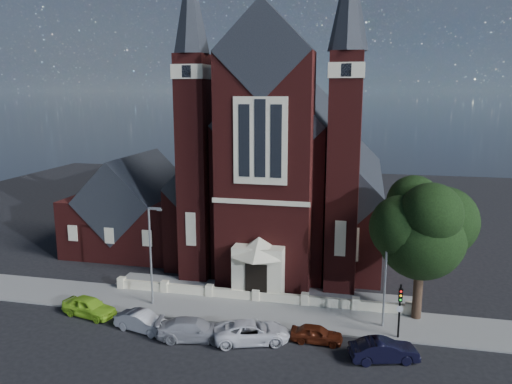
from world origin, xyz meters
TOP-DOWN VIEW (x-y plane):
  - ground at (0.00, 15.00)m, footprint 120.00×120.00m
  - pavement_strip at (0.00, 4.50)m, footprint 60.00×5.00m
  - forecourt_paving at (0.00, 8.50)m, footprint 26.00×3.00m
  - forecourt_wall at (0.00, 6.50)m, footprint 24.00×0.40m
  - church at (-0.00, 22.94)m, footprint 20.01×34.90m
  - parish_hall at (-16.00, 18.00)m, footprint 12.00×12.20m
  - street_tree at (12.60, 5.71)m, footprint 6.40×6.60m
  - street_lamp_left at (-7.91, 4.00)m, footprint 1.16×0.22m
  - street_lamp_right at (10.09, 4.00)m, footprint 1.16×0.22m
  - traffic_signal at (11.00, 2.43)m, footprint 0.28×0.42m
  - car_lime_van at (-11.89, 1.07)m, footprint 4.69×2.71m
  - car_silver_a at (-6.82, -0.27)m, footprint 4.43×2.39m
  - car_silver_b at (-2.83, -0.68)m, footprint 5.36×2.94m
  - car_white_suv at (1.17, -0.10)m, footprint 5.74×3.94m
  - car_dark_red at (5.51, 0.78)m, footprint 3.61×1.51m
  - car_navy at (9.94, -0.70)m, footprint 4.60×2.67m

SIDE VIEW (x-z plane):
  - ground at x=0.00m, z-range 0.00..0.00m
  - pavement_strip at x=0.00m, z-range -0.06..0.06m
  - forecourt_paving at x=0.00m, z-range -0.07..0.07m
  - forecourt_wall at x=0.00m, z-range -0.45..0.45m
  - car_dark_red at x=5.51m, z-range 0.00..1.22m
  - car_silver_a at x=-6.82m, z-range 0.00..1.39m
  - car_navy at x=9.94m, z-range 0.00..1.43m
  - car_white_suv at x=1.17m, z-range 0.00..1.46m
  - car_silver_b at x=-2.83m, z-range 0.00..1.47m
  - car_lime_van at x=-11.89m, z-range 0.00..1.50m
  - traffic_signal at x=11.00m, z-range 0.58..4.58m
  - parish_hall at x=-16.00m, z-range -1.11..9.13m
  - street_lamp_left at x=-7.91m, z-range 0.55..8.64m
  - street_lamp_right at x=10.09m, z-range 0.55..8.64m
  - street_tree at x=12.60m, z-range 1.61..12.31m
  - church at x=0.00m, z-range -6.41..22.79m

